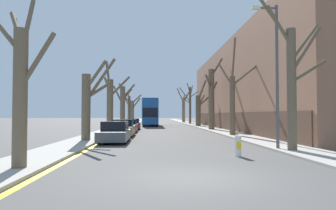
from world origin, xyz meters
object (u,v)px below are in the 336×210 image
Objects in this scene: parked_car_2 at (129,126)px; traffic_bollard at (238,146)px; parked_car_1 at (123,128)px; parked_car_3 at (133,124)px; street_tree_left_1 at (88,103)px; street_tree_right_3 at (199,108)px; street_tree_right_5 at (184,107)px; street_tree_left_3 at (123,104)px; street_tree_right_1 at (233,99)px; street_tree_left_5 at (133,110)px; street_tree_left_4 at (128,108)px; street_tree_left_2 at (110,102)px; double_decker_bus at (151,111)px; street_tree_left_0 at (20,82)px; lamp_post at (275,69)px; parked_car_0 at (115,132)px; street_tree_right_4 at (190,104)px; street_tree_right_2 at (211,96)px; street_tree_right_0 at (292,79)px.

traffic_bollard is at bearing -71.01° from parked_car_2.
parked_car_3 is at bearing 90.00° from parked_car_1.
street_tree_right_3 reaches higher than street_tree_left_1.
street_tree_right_5 is at bearing 75.21° from parked_car_2.
street_tree_left_3 is at bearing 99.06° from parked_car_2.
street_tree_right_1 is at bearing -2.13° from parked_car_1.
street_tree_left_5 is 52.46m from traffic_bollard.
street_tree_left_3 is 20.85m from street_tree_right_1.
street_tree_left_5 is at bearing 90.07° from street_tree_left_4.
street_tree_left_2 reaches higher than double_decker_bus.
parked_car_1 is at bearing 82.93° from street_tree_left_0.
street_tree_left_3 is 10.96m from street_tree_left_4.
lamp_post is at bearing -27.17° from street_tree_left_1.
street_tree_right_1 is at bearing -51.93° from parked_car_3.
street_tree_left_1 is 2.81m from parked_car_0.
street_tree_left_0 is at bearing -94.05° from parked_car_3.
double_decker_bus is at bearing 60.31° from street_tree_left_3.
street_tree_left_2 is at bearing -115.06° from street_tree_right_4.
parked_car_2 is at bearing -14.46° from street_tree_left_2.
street_tree_left_2 is at bearing -90.30° from street_tree_left_4.
street_tree_left_3 is 21.89m from street_tree_left_5.
street_tree_left_3 is (0.08, 22.27, 0.66)m from street_tree_left_1.
street_tree_left_2 is 12.43m from parked_car_0.
street_tree_right_4 is at bearing 89.11° from lamp_post.
street_tree_left_2 is at bearing -107.99° from street_tree_right_5.
street_tree_right_1 is 1.07× the size of lamp_post.
street_tree_right_3 is 1.72× the size of parked_car_2.
street_tree_left_2 is 1.14× the size of street_tree_left_4.
street_tree_right_5 is (-0.09, 32.10, -0.47)m from street_tree_right_2.
street_tree_left_1 is 22.28m from street_tree_left_3.
street_tree_left_2 is 7.13m from parked_car_1.
parked_car_2 is 4.44× the size of traffic_bollard.
street_tree_left_1 is 13.07m from street_tree_right_0.
street_tree_right_5 is at bearing 76.35° from street_tree_left_1.
street_tree_left_5 is 0.80× the size of street_tree_right_0.
street_tree_left_3 reaches higher than street_tree_left_5.
parked_car_1 is at bearing -90.00° from parked_car_3.
street_tree_left_3 reaches higher than traffic_bollard.
street_tree_left_3 is at bearing -114.65° from street_tree_right_5.
street_tree_left_0 is at bearing -95.16° from parked_car_2.
double_decker_bus is 29.85m from parked_car_0.
traffic_bollard is (-3.22, -43.88, -3.51)m from street_tree_right_4.
street_tree_left_0 is 0.73× the size of street_tree_right_2.
street_tree_right_5 reaches higher than street_tree_left_4.
parked_car_0 is at bearing -110.70° from street_tree_right_3.
street_tree_right_4 is at bearing 63.72° from parked_car_3.
parked_car_1 is at bearing 129.71° from street_tree_right_0.
parked_car_3 is (-2.13, -12.33, -1.83)m from double_decker_bus.
street_tree_left_4 is at bearing 134.85° from double_decker_bus.
double_decker_bus is (4.06, 39.65, -0.50)m from street_tree_left_0.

